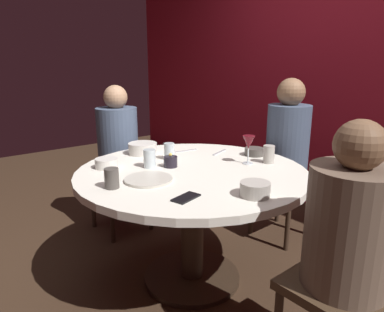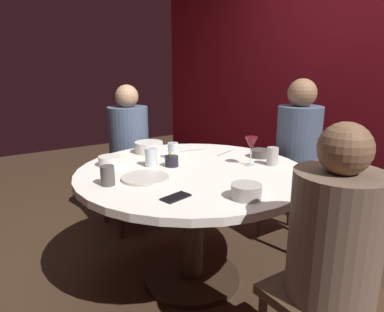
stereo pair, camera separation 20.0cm
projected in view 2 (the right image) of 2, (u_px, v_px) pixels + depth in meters
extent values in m
plane|color=#382619|center=(192.00, 278.00, 2.21)|extent=(8.00, 8.00, 0.00)
cube|color=maroon|center=(367.00, 66.00, 2.77)|extent=(6.00, 0.10, 2.60)
cylinder|color=silver|center=(192.00, 173.00, 2.03)|extent=(1.34, 1.34, 0.04)
cylinder|color=#332319|center=(192.00, 229.00, 2.12)|extent=(0.14, 0.14, 0.68)
cylinder|color=#2D2116|center=(192.00, 276.00, 2.21)|extent=(0.60, 0.60, 0.03)
cube|color=#3F2D1E|center=(130.00, 174.00, 2.83)|extent=(0.40, 0.40, 0.04)
cylinder|color=#475670|center=(129.00, 140.00, 2.75)|extent=(0.31, 0.31, 0.52)
sphere|color=tan|center=(127.00, 96.00, 2.66)|extent=(0.18, 0.18, 0.18)
cylinder|color=#332319|center=(105.00, 199.00, 2.93)|extent=(0.04, 0.04, 0.43)
cylinder|color=#332319|center=(120.00, 213.00, 2.66)|extent=(0.04, 0.04, 0.43)
cylinder|color=#332319|center=(141.00, 191.00, 3.11)|extent=(0.04, 0.04, 0.43)
cylinder|color=#332319|center=(160.00, 203.00, 2.84)|extent=(0.04, 0.04, 0.43)
cube|color=#3F2D1E|center=(295.00, 184.00, 2.59)|extent=(0.40, 0.40, 0.04)
cylinder|color=#475670|center=(298.00, 145.00, 2.51)|extent=(0.31, 0.31, 0.56)
sphere|color=#8C6647|center=(302.00, 93.00, 2.41)|extent=(0.20, 0.20, 0.20)
cylinder|color=#332319|center=(290.00, 201.00, 2.88)|extent=(0.04, 0.04, 0.43)
cylinder|color=#332319|center=(260.00, 211.00, 2.69)|extent=(0.04, 0.04, 0.43)
cylinder|color=#332319|center=(326.00, 216.00, 2.60)|extent=(0.04, 0.04, 0.43)
cylinder|color=#332319|center=(295.00, 227.00, 2.42)|extent=(0.04, 0.04, 0.43)
cube|color=#3F2D1E|center=(328.00, 298.00, 1.34)|extent=(0.40, 0.40, 0.04)
cylinder|color=brown|center=(335.00, 236.00, 1.27)|extent=(0.33, 0.33, 0.48)
sphere|color=brown|center=(345.00, 149.00, 1.18)|extent=(0.19, 0.19, 0.19)
cylinder|color=#332319|center=(314.00, 308.00, 1.62)|extent=(0.04, 0.04, 0.43)
cylinder|color=black|center=(172.00, 161.00, 2.08)|extent=(0.08, 0.08, 0.06)
sphere|color=#F9D159|center=(172.00, 154.00, 2.07)|extent=(0.02, 0.02, 0.02)
cylinder|color=silver|center=(250.00, 165.00, 2.10)|extent=(0.06, 0.06, 0.01)
cylinder|color=silver|center=(251.00, 157.00, 2.09)|extent=(0.01, 0.01, 0.09)
cone|color=maroon|center=(251.00, 143.00, 2.07)|extent=(0.08, 0.08, 0.08)
cylinder|color=beige|center=(145.00, 178.00, 1.85)|extent=(0.25, 0.25, 0.01)
cube|color=black|center=(176.00, 197.00, 1.59)|extent=(0.10, 0.15, 0.01)
cylinder|color=silver|center=(110.00, 161.00, 2.10)|extent=(0.13, 0.13, 0.06)
cylinder|color=silver|center=(149.00, 147.00, 2.40)|extent=(0.19, 0.19, 0.07)
cylinder|color=#B2ADA3|center=(246.00, 191.00, 1.58)|extent=(0.14, 0.14, 0.07)
cylinder|color=#4C4742|center=(260.00, 153.00, 2.28)|extent=(0.13, 0.13, 0.05)
cylinder|color=#B2ADA3|center=(272.00, 156.00, 2.10)|extent=(0.07, 0.07, 0.11)
cylinder|color=#4C4742|center=(108.00, 176.00, 1.75)|extent=(0.07, 0.07, 0.10)
cylinder|color=silver|center=(173.00, 151.00, 2.24)|extent=(0.07, 0.07, 0.10)
cylinder|color=silver|center=(151.00, 157.00, 2.07)|extent=(0.07, 0.07, 0.11)
cube|color=#B7B7BC|center=(225.00, 153.00, 2.38)|extent=(0.07, 0.18, 0.01)
cube|color=#B7B7BC|center=(192.00, 151.00, 2.44)|extent=(0.05, 0.18, 0.01)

